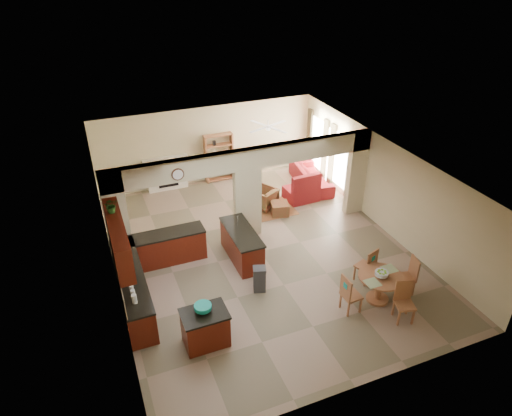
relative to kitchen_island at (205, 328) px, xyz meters
name	(u,v)px	position (x,y,z in m)	size (l,w,h in m)	color
floor	(260,252)	(2.43, 2.73, -0.44)	(10.00, 10.00, 0.00)	gray
ceiling	(261,163)	(2.43, 2.73, 2.36)	(10.00, 10.00, 0.00)	white
wall_back	(208,145)	(2.43, 7.73, 0.96)	(8.00, 8.00, 0.00)	beige
wall_front	(364,337)	(2.43, -2.27, 0.96)	(8.00, 8.00, 0.00)	beige
wall_left	(109,241)	(-1.57, 2.73, 0.96)	(10.00, 10.00, 0.00)	beige
wall_right	(383,185)	(6.43, 2.73, 0.96)	(10.00, 10.00, 0.00)	beige
partition_left_pier	(117,219)	(-1.27, 3.73, 0.96)	(0.60, 0.25, 2.80)	beige
partition_center_pier	(247,203)	(2.43, 3.73, 0.66)	(0.80, 0.25, 2.20)	beige
partition_right_pier	(356,173)	(6.13, 3.73, 0.96)	(0.60, 0.25, 2.80)	beige
partition_header	(247,159)	(2.43, 3.73, 2.06)	(8.00, 0.25, 0.60)	beige
kitchen_counter	(146,270)	(-0.83, 2.48, 0.03)	(2.52, 3.29, 1.48)	#471108
upper_cabinets	(118,239)	(-1.39, 1.93, 1.48)	(0.35, 2.40, 0.90)	#471108
peninsula	(242,245)	(1.83, 2.62, 0.02)	(0.70, 1.85, 0.91)	#471108
wall_clock	(178,174)	(0.43, 3.58, 2.01)	(0.34, 0.34, 0.03)	#4E2A1A
rug	(269,209)	(3.63, 4.83, -0.43)	(1.60, 1.30, 0.01)	#986037
fireplace	(167,173)	(0.83, 7.56, 0.18)	(1.60, 0.35, 1.20)	white
shelving_unit	(219,158)	(2.78, 7.55, 0.46)	(1.00, 0.32, 1.80)	#965533
window_a	(342,161)	(6.40, 5.03, 0.76)	(0.02, 0.90, 1.90)	white
window_b	(318,144)	(6.40, 6.73, 0.76)	(0.02, 0.90, 1.90)	white
glazed_door	(329,156)	(6.40, 5.88, 0.61)	(0.02, 0.70, 2.10)	white
drape_a_left	(350,169)	(6.36, 4.43, 0.76)	(0.10, 0.28, 2.30)	#45231B
drape_a_right	(332,155)	(6.36, 5.63, 0.76)	(0.10, 0.28, 2.30)	#45231B
drape_b_left	(325,150)	(6.36, 6.13, 0.76)	(0.10, 0.28, 2.30)	#45231B
drape_b_right	(309,138)	(6.36, 7.33, 0.76)	(0.10, 0.28, 2.30)	#45231B
ceiling_fan	(268,126)	(3.93, 5.73, 2.12)	(1.00, 1.00, 0.10)	white
kitchen_island	(205,328)	(0.00, 0.00, 0.00)	(1.01, 0.72, 0.87)	#471108
teal_bowl	(203,308)	(0.00, 0.06, 0.52)	(0.38, 0.38, 0.18)	teal
trash_can	(259,280)	(1.77, 1.19, -0.11)	(0.30, 0.26, 0.65)	#303032
dining_table	(380,284)	(4.35, -0.24, 0.06)	(1.10, 1.10, 0.75)	#965533
fruit_bowl	(382,274)	(4.33, -0.28, 0.40)	(0.32, 0.32, 0.17)	#6CAF25
sofa	(311,177)	(5.73, 5.89, -0.09)	(0.94, 2.40, 0.70)	maroon
chaise	(301,194)	(4.93, 5.10, -0.23)	(1.06, 0.86, 0.42)	maroon
armchair	(264,198)	(3.53, 5.06, -0.09)	(0.73, 0.75, 0.69)	maroon
ottoman	(280,209)	(3.82, 4.46, -0.24)	(0.55, 0.55, 0.40)	maroon
plant	(111,205)	(-1.39, 2.39, 2.11)	(0.32, 0.28, 0.36)	#174913
chair_north	(368,265)	(4.48, 0.46, 0.12)	(0.54, 0.54, 1.02)	#965533
chair_east	(409,274)	(5.21, -0.26, 0.12)	(0.50, 0.50, 1.02)	#965533
chair_south	(404,299)	(4.51, -0.96, 0.12)	(0.52, 0.52, 1.02)	#965533
chair_west	(349,293)	(3.43, -0.31, 0.12)	(0.44, 0.43, 1.02)	#965533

